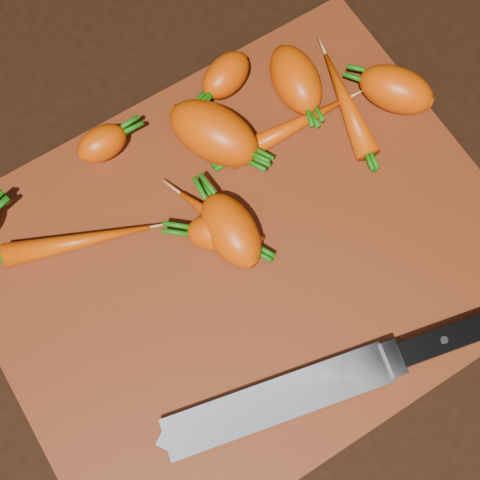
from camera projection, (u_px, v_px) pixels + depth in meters
ground at (245, 259)px, 0.67m from camera, size 2.00×2.00×0.01m
cutting_board at (245, 256)px, 0.66m from camera, size 0.50×0.40×0.01m
carrot_1 at (215, 233)px, 0.64m from camera, size 0.06×0.06×0.04m
carrot_2 at (214, 133)px, 0.66m from camera, size 0.09×0.11×0.06m
carrot_3 at (231, 230)px, 0.63m from camera, size 0.05×0.08×0.05m
carrot_4 at (226, 75)px, 0.69m from camera, size 0.07×0.06×0.04m
carrot_5 at (102, 143)px, 0.67m from camera, size 0.05×0.04×0.03m
carrot_6 at (396, 90)px, 0.68m from camera, size 0.08×0.09×0.05m
carrot_7 at (346, 103)px, 0.69m from camera, size 0.05×0.13×0.03m
carrot_8 at (290, 128)px, 0.68m from camera, size 0.14×0.03×0.02m
carrot_9 at (218, 220)px, 0.65m from camera, size 0.06×0.10×0.02m
carrot_10 at (78, 241)px, 0.64m from camera, size 0.14×0.07×0.02m
carrot_11 at (296, 80)px, 0.68m from camera, size 0.06×0.09×0.05m
knife at (300, 393)px, 0.60m from camera, size 0.34×0.11×0.02m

